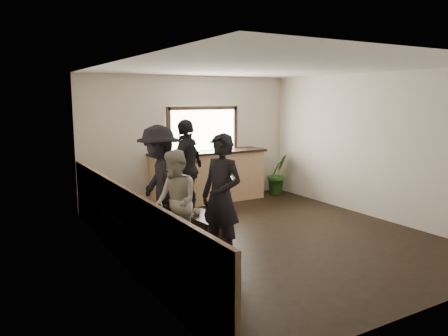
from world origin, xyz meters
TOP-DOWN VIEW (x-y plane):
  - ground at (0.00, 0.00)m, footprint 5.00×6.00m
  - room_shell at (-0.74, 0.00)m, footprint 5.01×6.01m
  - bar_counter at (0.30, 2.70)m, footprint 2.70×0.68m
  - sofa at (-2.15, 0.12)m, footprint 0.82×2.06m
  - coffee_table at (-1.00, 0.43)m, footprint 0.58×0.92m
  - cup_a at (-1.07, 0.56)m, footprint 0.18×0.18m
  - cup_b at (-0.82, 0.31)m, footprint 0.11×0.11m
  - potted_plant at (2.15, 2.58)m, footprint 0.62×0.53m
  - person_a at (-1.20, -0.49)m, footprint 0.65×0.78m
  - person_b at (-1.69, 0.05)m, footprint 0.65×0.81m
  - person_c at (-1.64, 0.79)m, footprint 0.82×1.28m
  - person_d at (-0.66, 1.78)m, footprint 1.18×1.06m

SIDE VIEW (x-z plane):
  - ground at x=0.00m, z-range -0.01..0.01m
  - coffee_table at x=-1.00m, z-range 0.00..0.39m
  - sofa at x=-2.15m, z-range 0.00..0.60m
  - cup_b at x=-0.82m, z-range 0.39..0.47m
  - cup_a at x=-1.07m, z-range 0.39..0.49m
  - potted_plant at x=2.15m, z-range 0.00..0.99m
  - bar_counter at x=0.30m, z-range -0.42..1.71m
  - person_b at x=-1.69m, z-range 0.00..1.57m
  - person_a at x=-1.20m, z-range 0.00..1.83m
  - person_c at x=-1.64m, z-range 0.00..1.89m
  - person_d at x=-0.66m, z-range 0.00..1.92m
  - room_shell at x=-0.74m, z-range 0.07..2.87m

